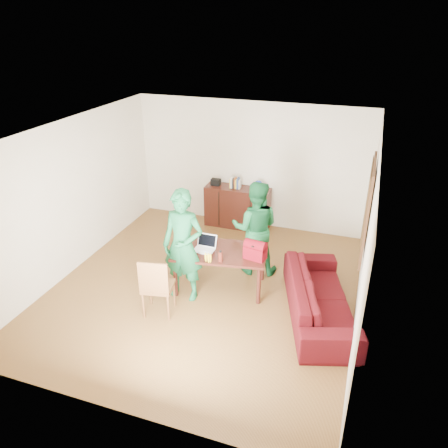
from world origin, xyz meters
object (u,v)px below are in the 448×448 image
at_px(person_far, 255,228).
at_px(red_bag, 255,252).
at_px(chair, 159,296).
at_px(bottle, 220,256).
at_px(sofa, 320,297).
at_px(person_near, 183,246).
at_px(laptop, 204,248).
at_px(table, 220,255).

relative_size(person_far, red_bag, 5.05).
xyz_separation_m(chair, person_far, (1.08, 1.69, 0.57)).
xyz_separation_m(bottle, sofa, (1.58, 0.10, -0.49)).
distance_m(chair, bottle, 1.15).
xyz_separation_m(person_near, laptop, (0.22, 0.33, -0.18)).
relative_size(person_near, red_bag, 5.51).
relative_size(laptop, red_bag, 0.99).
bearing_deg(red_bag, person_far, 116.04).
distance_m(bottle, red_bag, 0.56).
distance_m(person_near, sofa, 2.27).
bearing_deg(person_far, laptop, 39.98).
bearing_deg(person_near, person_far, 53.92).
xyz_separation_m(person_near, sofa, (2.18, 0.19, -0.61)).
bearing_deg(table, sofa, -16.95).
xyz_separation_m(laptop, bottle, (0.38, -0.24, 0.05)).
bearing_deg(sofa, person_near, 77.99).
bearing_deg(chair, sofa, 6.30).
bearing_deg(bottle, laptop, 147.68).
distance_m(person_near, bottle, 0.62).
height_order(person_near, bottle, person_near).
height_order(person_far, laptop, person_far).
bearing_deg(sofa, laptop, 68.97).
distance_m(person_far, laptop, 1.05).
height_order(person_near, laptop, person_near).
bearing_deg(person_far, sofa, 132.71).
bearing_deg(person_near, red_bag, 19.85).
bearing_deg(red_bag, laptop, -166.87).
bearing_deg(chair, red_bag, 24.17).
xyz_separation_m(person_near, red_bag, (1.09, 0.36, -0.10)).
distance_m(laptop, bottle, 0.45).
height_order(red_bag, sofa, red_bag).
bearing_deg(laptop, sofa, -3.02).
bearing_deg(sofa, person_far, 36.85).
distance_m(table, person_far, 0.86).
xyz_separation_m(table, person_far, (0.40, 0.73, 0.23)).
bearing_deg(laptop, table, 19.89).
bearing_deg(bottle, sofa, 3.74).
relative_size(chair, bottle, 5.19).
xyz_separation_m(table, sofa, (1.70, -0.22, -0.30)).
xyz_separation_m(chair, bottle, (0.80, 0.64, 0.52)).
bearing_deg(bottle, red_bag, 29.04).
bearing_deg(red_bag, sofa, 1.99).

